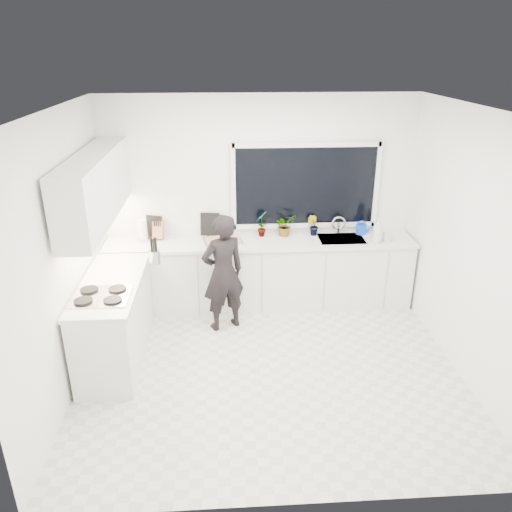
{
  "coord_description": "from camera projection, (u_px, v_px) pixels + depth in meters",
  "views": [
    {
      "loc": [
        -0.44,
        -4.48,
        3.22
      ],
      "look_at": [
        -0.12,
        0.4,
        1.15
      ],
      "focal_mm": 35.0,
      "sensor_mm": 36.0,
      "label": 1
    }
  ],
  "objects": [
    {
      "name": "stovetop",
      "position": [
        101.0,
        296.0,
        4.93
      ],
      "size": [
        0.56,
        0.48,
        0.03
      ],
      "primitive_type": "cube",
      "color": "black",
      "rests_on": "countertop_left"
    },
    {
      "name": "countertop_left",
      "position": [
        110.0,
        283.0,
        5.27
      ],
      "size": [
        0.62,
        1.6,
        0.04
      ],
      "primitive_type": "cube",
      "color": "silver",
      "rests_on": "base_cabinets_left"
    },
    {
      "name": "soap_bottles",
      "position": [
        380.0,
        231.0,
        6.27
      ],
      "size": [
        0.25,
        0.14,
        0.31
      ],
      "color": "#D8BF66",
      "rests_on": "countertop_back"
    },
    {
      "name": "wall_left",
      "position": [
        61.0,
        258.0,
        4.75
      ],
      "size": [
        0.02,
        3.5,
        2.7
      ],
      "primitive_type": "cube",
      "color": "white",
      "rests_on": "ground"
    },
    {
      "name": "picture_frame_large",
      "position": [
        154.0,
        226.0,
        6.46
      ],
      "size": [
        0.21,
        0.09,
        0.28
      ],
      "primitive_type": "cube",
      "rotation": [
        0.0,
        0.0,
        -0.35
      ],
      "color": "black",
      "rests_on": "countertop_back"
    },
    {
      "name": "base_cabinets_back",
      "position": [
        260.0,
        274.0,
        6.56
      ],
      "size": [
        3.92,
        0.58,
        0.88
      ],
      "primitive_type": "cube",
      "color": "white",
      "rests_on": "floor"
    },
    {
      "name": "person",
      "position": [
        223.0,
        273.0,
        5.91
      ],
      "size": [
        0.63,
        0.53,
        1.46
      ],
      "primitive_type": "imported",
      "rotation": [
        0.0,
        0.0,
        3.56
      ],
      "color": "black",
      "rests_on": "floor"
    },
    {
      "name": "herb_plants",
      "position": [
        283.0,
        225.0,
        6.48
      ],
      "size": [
        0.85,
        0.32,
        0.34
      ],
      "color": "#26662D",
      "rests_on": "countertop_back"
    },
    {
      "name": "base_cabinets_left",
      "position": [
        115.0,
        321.0,
        5.45
      ],
      "size": [
        0.58,
        1.6,
        0.88
      ],
      "primitive_type": "cube",
      "color": "white",
      "rests_on": "floor"
    },
    {
      "name": "utensil_crock",
      "position": [
        155.0,
        257.0,
        5.67
      ],
      "size": [
        0.17,
        0.17,
        0.16
      ],
      "primitive_type": "cylinder",
      "rotation": [
        0.0,
        0.0,
        0.37
      ],
      "color": "silver",
      "rests_on": "countertop_left"
    },
    {
      "name": "upper_cabinets",
      "position": [
        95.0,
        187.0,
        5.21
      ],
      "size": [
        0.34,
        2.1,
        0.7
      ],
      "primitive_type": "cube",
      "color": "white",
      "rests_on": "wall_left"
    },
    {
      "name": "wall_right",
      "position": [
        471.0,
        248.0,
        4.99
      ],
      "size": [
        0.02,
        3.5,
        2.7
      ],
      "primitive_type": "cube",
      "color": "white",
      "rests_on": "ground"
    },
    {
      "name": "wall_back",
      "position": [
        259.0,
        201.0,
        6.49
      ],
      "size": [
        4.0,
        0.02,
        2.7
      ],
      "primitive_type": "cube",
      "color": "white",
      "rests_on": "ground"
    },
    {
      "name": "picture_frame_small",
      "position": [
        210.0,
        224.0,
        6.49
      ],
      "size": [
        0.25,
        0.05,
        0.3
      ],
      "primitive_type": "cube",
      "rotation": [
        0.0,
        0.0,
        -0.14
      ],
      "color": "black",
      "rests_on": "countertop_back"
    },
    {
      "name": "sink",
      "position": [
        341.0,
        242.0,
        6.45
      ],
      "size": [
        0.58,
        0.42,
        0.14
      ],
      "primitive_type": "cube",
      "color": "silver",
      "rests_on": "countertop_back"
    },
    {
      "name": "watering_can",
      "position": [
        361.0,
        229.0,
        6.57
      ],
      "size": [
        0.17,
        0.17,
        0.13
      ],
      "primitive_type": "cylinder",
      "rotation": [
        0.0,
        0.0,
        -0.2
      ],
      "color": "blue",
      "rests_on": "countertop_back"
    },
    {
      "name": "window",
      "position": [
        305.0,
        186.0,
        6.41
      ],
      "size": [
        1.8,
        0.02,
        1.0
      ],
      "primitive_type": "cube",
      "color": "black",
      "rests_on": "wall_back"
    },
    {
      "name": "paper_towel_roll",
      "position": [
        143.0,
        231.0,
        6.32
      ],
      "size": [
        0.12,
        0.12,
        0.26
      ],
      "primitive_type": "cylinder",
      "rotation": [
        0.0,
        0.0,
        -0.08
      ],
      "color": "white",
      "rests_on": "countertop_back"
    },
    {
      "name": "countertop_back",
      "position": [
        260.0,
        242.0,
        6.37
      ],
      "size": [
        3.94,
        0.62,
        0.04
      ],
      "primitive_type": "cube",
      "color": "silver",
      "rests_on": "base_cabinets_back"
    },
    {
      "name": "floor",
      "position": [
        270.0,
        369.0,
        5.4
      ],
      "size": [
        4.0,
        3.5,
        0.02
      ],
      "primitive_type": "cube",
      "color": "beige",
      "rests_on": "ground"
    },
    {
      "name": "pizza",
      "position": [
        223.0,
        240.0,
        6.3
      ],
      "size": [
        0.47,
        0.37,
        0.01
      ],
      "primitive_type": "cube",
      "rotation": [
        0.0,
        0.0,
        0.16
      ],
      "color": "red",
      "rests_on": "pizza_tray"
    },
    {
      "name": "knife_block",
      "position": [
        158.0,
        231.0,
        6.38
      ],
      "size": [
        0.14,
        0.12,
        0.22
      ],
      "primitive_type": "cube",
      "rotation": [
        0.0,
        0.0,
        -0.16
      ],
      "color": "#A37C4C",
      "rests_on": "countertop_back"
    },
    {
      "name": "ceiling",
      "position": [
        273.0,
        109.0,
        4.34
      ],
      "size": [
        4.0,
        3.5,
        0.02
      ],
      "primitive_type": "cube",
      "color": "white",
      "rests_on": "wall_back"
    },
    {
      "name": "faucet",
      "position": [
        339.0,
        225.0,
        6.57
      ],
      "size": [
        0.03,
        0.03,
        0.22
      ],
      "primitive_type": "cylinder",
      "color": "silver",
      "rests_on": "countertop_back"
    },
    {
      "name": "pizza_tray",
      "position": [
        223.0,
        241.0,
        6.31
      ],
      "size": [
        0.52,
        0.42,
        0.03
      ],
      "primitive_type": "cube",
      "rotation": [
        0.0,
        0.0,
        0.16
      ],
      "color": "silver",
      "rests_on": "countertop_back"
    }
  ]
}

